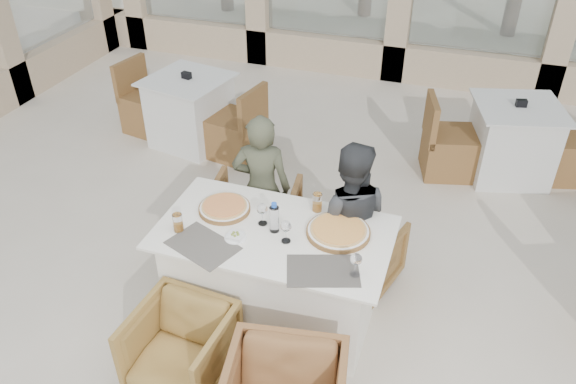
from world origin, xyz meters
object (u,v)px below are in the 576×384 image
(beer_glass_left, at_px, (178,223))
(armchair_near_left, at_px, (181,348))
(wine_glass_near, at_px, (286,230))
(diner_right, at_px, (348,221))
(dining_table, at_px, (275,273))
(armchair_far_left, at_px, (253,222))
(beer_glass_right, at_px, (317,202))
(bg_table_b, at_px, (512,141))
(armchair_far_right, at_px, (357,254))
(pizza_left, at_px, (224,208))
(diner_left, at_px, (262,188))
(pizza_right, at_px, (338,230))
(bg_table_a, at_px, (190,111))
(water_bottle, at_px, (274,217))
(wine_glass_centre, at_px, (262,213))
(olive_dish, at_px, (235,236))
(wine_glass_corner, at_px, (356,264))

(beer_glass_left, xyz_separation_m, armchair_near_left, (0.24, -0.55, -0.56))
(wine_glass_near, relative_size, diner_right, 0.14)
(wine_glass_near, bearing_deg, armchair_near_left, -125.88)
(dining_table, bearing_deg, armchair_far_left, 124.45)
(beer_glass_left, xyz_separation_m, beer_glass_right, (0.83, 0.53, 0.00))
(armchair_far_left, height_order, bg_table_b, bg_table_b)
(dining_table, bearing_deg, armchair_far_right, 46.58)
(pizza_left, height_order, diner_left, diner_left)
(armchair_near_left, bearing_deg, pizza_right, 51.53)
(diner_left, xyz_separation_m, bg_table_a, (-1.43, 1.52, -0.26))
(diner_right, bearing_deg, bg_table_b, -129.28)
(armchair_far_right, bearing_deg, water_bottle, 62.05)
(water_bottle, height_order, beer_glass_left, water_bottle)
(wine_glass_near, distance_m, armchair_far_right, 0.92)
(wine_glass_centre, relative_size, bg_table_b, 0.11)
(diner_left, bearing_deg, armchair_far_left, 32.73)
(wine_glass_centre, distance_m, wine_glass_near, 0.25)
(armchair_near_left, bearing_deg, armchair_far_right, 59.84)
(pizza_right, xyz_separation_m, armchair_near_left, (-0.80, -0.86, -0.52))
(water_bottle, distance_m, beer_glass_right, 0.38)
(olive_dish, relative_size, armchair_near_left, 0.18)
(beer_glass_right, distance_m, diner_left, 0.66)
(wine_glass_near, xyz_separation_m, olive_dish, (-0.33, -0.08, -0.07))
(pizza_right, height_order, wine_glass_near, wine_glass_near)
(pizza_left, height_order, wine_glass_centre, wine_glass_centre)
(olive_dish, height_order, diner_right, diner_right)
(olive_dish, bearing_deg, diner_right, 43.27)
(dining_table, relative_size, wine_glass_corner, 8.70)
(dining_table, relative_size, beer_glass_right, 11.53)
(diner_right, relative_size, bg_table_b, 0.78)
(pizza_left, bearing_deg, olive_dish, -53.24)
(wine_glass_centre, distance_m, armchair_near_left, 1.03)
(bg_table_a, height_order, bg_table_b, same)
(pizza_left, bearing_deg, armchair_near_left, -87.17)
(armchair_far_left, bearing_deg, beer_glass_left, 66.77)
(wine_glass_centre, distance_m, beer_glass_right, 0.41)
(water_bottle, bearing_deg, beer_glass_right, 56.77)
(water_bottle, distance_m, wine_glass_centre, 0.12)
(wine_glass_centre, distance_m, olive_dish, 0.25)
(wine_glass_centre, relative_size, armchair_far_right, 0.30)
(pizza_right, bearing_deg, bg_table_a, 136.99)
(diner_left, bearing_deg, armchair_near_left, 76.85)
(pizza_right, bearing_deg, olive_dish, -157.38)
(wine_glass_corner, relative_size, armchair_far_right, 0.30)
(pizza_right, bearing_deg, wine_glass_near, -148.62)
(wine_glass_corner, relative_size, armchair_far_left, 0.25)
(diner_left, bearing_deg, bg_table_b, -146.38)
(dining_table, bearing_deg, bg_table_b, 58.26)
(water_bottle, distance_m, diner_left, 0.75)
(beer_glass_left, xyz_separation_m, armchair_far_right, (1.11, 0.72, -0.56))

